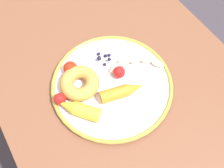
{
  "coord_description": "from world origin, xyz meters",
  "views": [
    {
      "loc": [
        -0.29,
        0.22,
        1.4
      ],
      "look_at": [
        0.02,
        0.03,
        0.75
      ],
      "focal_mm": 40.56,
      "sensor_mm": 36.0,
      "label": 1
    }
  ],
  "objects_px": {
    "plate": "(112,84)",
    "blueberry_pile": "(103,58)",
    "dining_table": "(123,98)",
    "carrot_orange": "(123,91)",
    "donut": "(80,83)",
    "tomato_mid": "(60,99)",
    "carrot_yellow": "(79,109)",
    "tomato_near": "(118,73)",
    "tomato_far": "(71,68)",
    "banana": "(135,61)"
  },
  "relations": [
    {
      "from": "plate",
      "to": "blueberry_pile",
      "type": "xyz_separation_m",
      "value": [
        0.09,
        -0.02,
        0.01
      ]
    },
    {
      "from": "dining_table",
      "to": "carrot_orange",
      "type": "xyz_separation_m",
      "value": [
        -0.03,
        0.03,
        0.12
      ]
    },
    {
      "from": "blueberry_pile",
      "to": "dining_table",
      "type": "bearing_deg",
      "value": -173.64
    },
    {
      "from": "plate",
      "to": "donut",
      "type": "xyz_separation_m",
      "value": [
        0.04,
        0.08,
        0.02
      ]
    },
    {
      "from": "plate",
      "to": "tomato_mid",
      "type": "xyz_separation_m",
      "value": [
        0.03,
        0.15,
        0.02
      ]
    },
    {
      "from": "dining_table",
      "to": "tomato_mid",
      "type": "distance_m",
      "value": 0.22
    },
    {
      "from": "blueberry_pile",
      "to": "carrot_yellow",
      "type": "bearing_deg",
      "value": 129.1
    },
    {
      "from": "tomato_near",
      "to": "donut",
      "type": "bearing_deg",
      "value": 76.37
    },
    {
      "from": "donut",
      "to": "tomato_near",
      "type": "bearing_deg",
      "value": -103.63
    },
    {
      "from": "tomato_near",
      "to": "tomato_far",
      "type": "height_order",
      "value": "tomato_far"
    },
    {
      "from": "dining_table",
      "to": "donut",
      "type": "height_order",
      "value": "donut"
    },
    {
      "from": "banana",
      "to": "donut",
      "type": "distance_m",
      "value": 0.18
    },
    {
      "from": "plate",
      "to": "blueberry_pile",
      "type": "height_order",
      "value": "blueberry_pile"
    },
    {
      "from": "plate",
      "to": "carrot_yellow",
      "type": "distance_m",
      "value": 0.13
    },
    {
      "from": "dining_table",
      "to": "tomato_far",
      "type": "height_order",
      "value": "tomato_far"
    },
    {
      "from": "blueberry_pile",
      "to": "tomato_near",
      "type": "relative_size",
      "value": 1.48
    },
    {
      "from": "plate",
      "to": "banana",
      "type": "xyz_separation_m",
      "value": [
        0.02,
        -0.1,
        0.02
      ]
    },
    {
      "from": "banana",
      "to": "blueberry_pile",
      "type": "height_order",
      "value": "banana"
    },
    {
      "from": "tomato_mid",
      "to": "tomato_far",
      "type": "xyz_separation_m",
      "value": [
        0.07,
        -0.07,
        0.0
      ]
    },
    {
      "from": "donut",
      "to": "tomato_far",
      "type": "relative_size",
      "value": 2.68
    },
    {
      "from": "plate",
      "to": "donut",
      "type": "height_order",
      "value": "donut"
    },
    {
      "from": "banana",
      "to": "tomato_mid",
      "type": "relative_size",
      "value": 4.62
    },
    {
      "from": "tomato_near",
      "to": "tomato_far",
      "type": "bearing_deg",
      "value": 52.72
    },
    {
      "from": "carrot_yellow",
      "to": "donut",
      "type": "bearing_deg",
      "value": -29.39
    },
    {
      "from": "donut",
      "to": "banana",
      "type": "bearing_deg",
      "value": -95.26
    },
    {
      "from": "donut",
      "to": "tomato_near",
      "type": "relative_size",
      "value": 3.14
    },
    {
      "from": "carrot_yellow",
      "to": "donut",
      "type": "relative_size",
      "value": 1.03
    },
    {
      "from": "tomato_mid",
      "to": "banana",
      "type": "bearing_deg",
      "value": -90.51
    },
    {
      "from": "dining_table",
      "to": "carrot_yellow",
      "type": "height_order",
      "value": "carrot_yellow"
    },
    {
      "from": "plate",
      "to": "tomato_mid",
      "type": "bearing_deg",
      "value": 79.92
    },
    {
      "from": "carrot_orange",
      "to": "carrot_yellow",
      "type": "relative_size",
      "value": 1.12
    },
    {
      "from": "banana",
      "to": "carrot_yellow",
      "type": "height_order",
      "value": "carrot_yellow"
    },
    {
      "from": "dining_table",
      "to": "donut",
      "type": "distance_m",
      "value": 0.18
    },
    {
      "from": "donut",
      "to": "tomato_far",
      "type": "height_order",
      "value": "tomato_far"
    },
    {
      "from": "carrot_yellow",
      "to": "tomato_near",
      "type": "xyz_separation_m",
      "value": [
        0.04,
        -0.15,
        -0.0
      ]
    },
    {
      "from": "plate",
      "to": "carrot_orange",
      "type": "relative_size",
      "value": 2.71
    },
    {
      "from": "tomato_mid",
      "to": "donut",
      "type": "bearing_deg",
      "value": -78.36
    },
    {
      "from": "carrot_yellow",
      "to": "plate",
      "type": "bearing_deg",
      "value": -76.81
    },
    {
      "from": "carrot_orange",
      "to": "tomato_far",
      "type": "distance_m",
      "value": 0.17
    },
    {
      "from": "dining_table",
      "to": "carrot_yellow",
      "type": "bearing_deg",
      "value": 94.64
    },
    {
      "from": "banana",
      "to": "blueberry_pile",
      "type": "bearing_deg",
      "value": 49.81
    },
    {
      "from": "blueberry_pile",
      "to": "tomato_mid",
      "type": "bearing_deg",
      "value": 109.39
    },
    {
      "from": "dining_table",
      "to": "donut",
      "type": "bearing_deg",
      "value": 63.7
    },
    {
      "from": "tomato_near",
      "to": "tomato_mid",
      "type": "xyz_separation_m",
      "value": [
        0.01,
        0.18,
        -0.0
      ]
    },
    {
      "from": "dining_table",
      "to": "plate",
      "type": "height_order",
      "value": "plate"
    },
    {
      "from": "banana",
      "to": "blueberry_pile",
      "type": "xyz_separation_m",
      "value": [
        0.06,
        0.07,
        -0.0
      ]
    },
    {
      "from": "donut",
      "to": "tomato_mid",
      "type": "bearing_deg",
      "value": 101.64
    },
    {
      "from": "plate",
      "to": "carrot_yellow",
      "type": "relative_size",
      "value": 3.05
    },
    {
      "from": "plate",
      "to": "blueberry_pile",
      "type": "relative_size",
      "value": 6.66
    },
    {
      "from": "carrot_yellow",
      "to": "tomato_near",
      "type": "relative_size",
      "value": 3.24
    }
  ]
}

